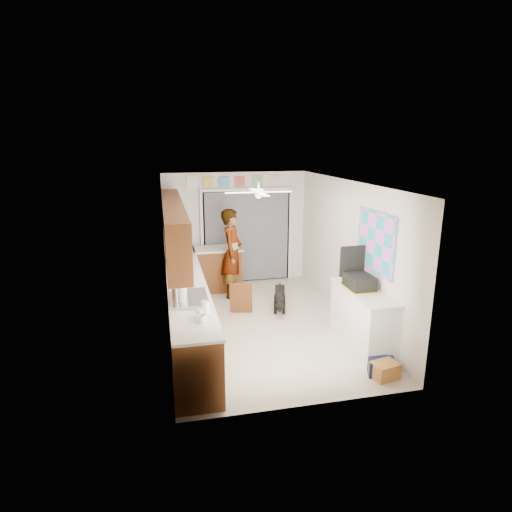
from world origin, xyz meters
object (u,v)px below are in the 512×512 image
navy_crate (381,367)px  dog (280,298)px  suitcase (359,282)px  paper_towel_roll (182,289)px  man (232,253)px  cup (201,319)px  cardboard_box (385,370)px  microwave (181,255)px  soap_bottle (182,295)px

navy_crate → dog: dog is taller
suitcase → dog: bearing=117.2°
paper_towel_roll → dog: 2.51m
man → cup: bearing=-175.7°
suitcase → dog: (-0.83, 1.58, -0.79)m
suitcase → cardboard_box: bearing=-94.2°
suitcase → navy_crate: 1.34m
microwave → soap_bottle: (-0.09, -2.21, -0.01)m
suitcase → man: 3.05m
cup → cardboard_box: size_ratio=0.34×
cup → paper_towel_roll: bearing=101.3°
suitcase → navy_crate: size_ratio=1.35×
dog → microwave: bearing=-179.9°
cup → man: size_ratio=0.07×
soap_bottle → suitcase: size_ratio=0.56×
paper_towel_roll → dog: size_ratio=0.45×
cup → man: bearing=74.1°
soap_bottle → cup: 0.70m
cardboard_box → man: 4.05m
soap_bottle → navy_crate: size_ratio=0.75×
cardboard_box → microwave: bearing=129.1°
navy_crate → suitcase: bearing=85.8°
cardboard_box → navy_crate: 0.10m
cup → man: man is taller
microwave → cup: bearing=-167.4°
microwave → man: 1.20m
cardboard_box → navy_crate: (0.00, 0.10, -0.00)m
cup → navy_crate: size_ratio=0.33×
paper_towel_roll → suitcase: size_ratio=0.59×
paper_towel_roll → cardboard_box: 3.07m
microwave → dog: bearing=-95.5°
cardboard_box → dog: (-0.76, 2.64, 0.14)m
cup → dog: cup is taller
soap_bottle → man: man is taller
soap_bottle → cup: soap_bottle is taller
suitcase → cardboard_box: (-0.07, -1.06, -0.93)m
suitcase → man: (-1.56, 2.61, -0.12)m
man → navy_crate: bearing=-137.1°
paper_towel_roll → man: bearing=65.0°
paper_towel_roll → cardboard_box: size_ratio=0.80×
cup → navy_crate: cup is taller
navy_crate → dog: size_ratio=0.56×
paper_towel_roll → dog: bearing=37.3°
paper_towel_roll → navy_crate: size_ratio=0.79×
cardboard_box → dog: dog is taller
microwave → suitcase: microwave is taller
suitcase → man: man is taller
paper_towel_roll → microwave: bearing=87.7°
microwave → paper_towel_roll: 1.95m
microwave → dog: 2.06m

